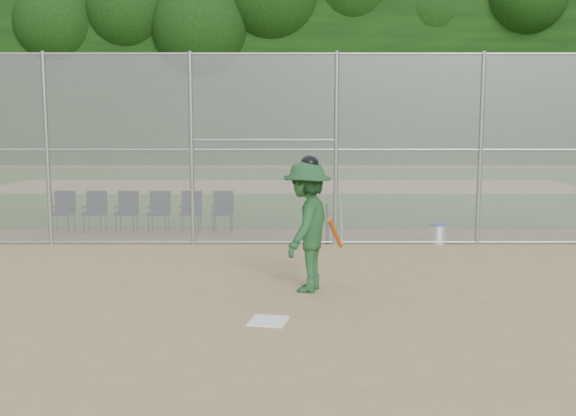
{
  "coord_description": "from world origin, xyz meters",
  "views": [
    {
      "loc": [
        -0.01,
        -8.34,
        2.5
      ],
      "look_at": [
        0.0,
        2.5,
        1.1
      ],
      "focal_mm": 40.0,
      "sensor_mm": 36.0,
      "label": 1
    }
  ],
  "objects_px": {
    "water_cooler": "(438,233)",
    "chair_0": "(62,212)",
    "home_plate": "(269,321)",
    "batter_at_plate": "(307,226)"
  },
  "relations": [
    {
      "from": "batter_at_plate",
      "to": "chair_0",
      "type": "xyz_separation_m",
      "value": [
        -5.58,
        5.36,
        -0.52
      ]
    },
    {
      "from": "home_plate",
      "to": "chair_0",
      "type": "bearing_deg",
      "value": 126.02
    },
    {
      "from": "home_plate",
      "to": "batter_at_plate",
      "type": "relative_size",
      "value": 0.22
    },
    {
      "from": "water_cooler",
      "to": "chair_0",
      "type": "relative_size",
      "value": 0.45
    },
    {
      "from": "home_plate",
      "to": "batter_at_plate",
      "type": "xyz_separation_m",
      "value": [
        0.54,
        1.58,
        0.99
      ]
    },
    {
      "from": "batter_at_plate",
      "to": "chair_0",
      "type": "distance_m",
      "value": 7.76
    },
    {
      "from": "home_plate",
      "to": "chair_0",
      "type": "relative_size",
      "value": 0.48
    },
    {
      "from": "home_plate",
      "to": "chair_0",
      "type": "height_order",
      "value": "chair_0"
    },
    {
      "from": "batter_at_plate",
      "to": "water_cooler",
      "type": "height_order",
      "value": "batter_at_plate"
    },
    {
      "from": "batter_at_plate",
      "to": "home_plate",
      "type": "bearing_deg",
      "value": -108.75
    }
  ]
}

